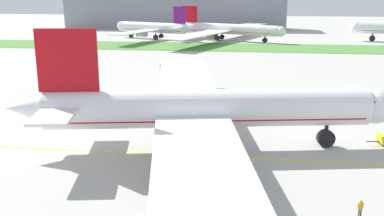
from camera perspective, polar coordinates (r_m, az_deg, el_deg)
The scene contains 11 objects.
ground_plane at distance 56.46m, azimuth -1.14°, elevation -6.80°, with size 600.00×600.00×0.00m, color #ADAAA5.
apron_taxi_line at distance 58.18m, azimuth -0.88°, elevation -6.11°, with size 280.00×0.36×0.01m, color yellow.
grass_median_strip at distance 164.49m, azimuth 4.53°, elevation 7.77°, with size 320.00×24.00×0.10m, color #4C8438.
airliner_foreground at distance 58.94m, azimuth 1.30°, elevation -0.19°, with size 51.09×82.24×16.21m.
ground_crew_wingwalker_port at distance 46.09m, azimuth 20.76°, elevation -11.73°, with size 0.58×0.37×1.70m.
ground_crew_marshaller_front at distance 47.84m, azimuth -4.52°, elevation -9.68°, with size 0.40×0.57×1.73m.
service_truck_baggage_loader at distance 110.30m, azimuth -2.58°, elevation 4.95°, with size 6.35×4.48×2.93m.
service_truck_fuel_bowser at distance 116.37m, azimuth -16.71°, elevation 4.86°, with size 5.02×4.06×2.86m.
parked_airliner_far_left at distance 191.50m, azimuth -4.83°, elevation 10.19°, with size 36.05×57.26×13.66m.
parked_airliner_far_centre at distance 186.20m, azimuth 4.29°, elevation 10.04°, with size 47.44×79.13×13.49m.
terminal_building at distance 241.15m, azimuth -2.18°, elevation 12.29°, with size 114.84×20.00×18.00m, color gray.
Camera 1 is at (7.70, -51.79, 21.13)m, focal length 41.69 mm.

